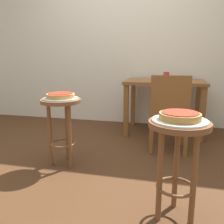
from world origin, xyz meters
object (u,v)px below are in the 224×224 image
stool_foreground (178,148)px  stool_middle (62,117)px  serving_plate_middle (61,99)px  pizza_middle (61,96)px  serving_plate_foreground (180,121)px  cup_near_edge (166,77)px  dining_table (165,89)px  condiment_shaker (170,78)px  pizza_foreground (180,116)px  wooden_chair (169,110)px

stool_foreground → stool_middle: 1.20m
serving_plate_middle → pizza_middle: (0.00, 0.00, 0.03)m
pizza_middle → serving_plate_foreground: bearing=-29.0°
cup_near_edge → stool_foreground: bearing=-86.1°
stool_foreground → pizza_middle: bearing=151.0°
serving_plate_middle → dining_table: dining_table is taller
serving_plate_foreground → cup_near_edge: (-0.12, 1.78, 0.13)m
cup_near_edge → condiment_shaker: (0.05, 0.02, -0.02)m
condiment_shaker → pizza_foreground: bearing=-87.7°
stool_foreground → wooden_chair: bearing=93.0°
cup_near_edge → wooden_chair: (0.06, -0.62, -0.32)m
pizza_middle → wooden_chair: wooden_chair is taller
serving_plate_middle → condiment_shaker: condiment_shaker is taller
stool_foreground → condiment_shaker: size_ratio=8.79×
dining_table → stool_foreground: bearing=-85.8°
cup_near_edge → serving_plate_middle: bearing=-127.8°
stool_foreground → wooden_chair: (-0.06, 1.16, -0.01)m
serving_plate_middle → cup_near_edge: 1.52m
pizza_foreground → stool_middle: bearing=151.0°
pizza_middle → condiment_shaker: condiment_shaker is taller
serving_plate_foreground → stool_middle: serving_plate_foreground is taller
serving_plate_middle → stool_middle: bearing=-90.0°
pizza_foreground → serving_plate_middle: bearing=151.0°
stool_middle → serving_plate_middle: bearing=90.0°
serving_plate_foreground → wooden_chair: 1.18m
pizza_foreground → serving_plate_foreground: bearing=0.0°
pizza_foreground → stool_middle: (-1.05, 0.58, -0.20)m
stool_foreground → pizza_foreground: 0.20m
serving_plate_foreground → condiment_shaker: bearing=92.3°
stool_middle → pizza_middle: (0.00, 0.00, 0.20)m
serving_plate_middle → condiment_shaker: 1.57m
serving_plate_foreground → pizza_middle: pizza_middle is taller
stool_middle → wooden_chair: (0.99, 0.58, -0.01)m
pizza_foreground → stool_foreground: bearing=0.0°
serving_plate_foreground → pizza_foreground: (0.00, 0.00, 0.03)m
serving_plate_middle → dining_table: 1.59m
stool_middle → serving_plate_middle: serving_plate_middle is taller
pizza_foreground → pizza_middle: (-1.05, 0.58, 0.00)m
condiment_shaker → stool_middle: bearing=-128.8°
pizza_foreground → dining_table: (-0.14, 1.88, -0.06)m
cup_near_edge → condiment_shaker: size_ratio=1.59×
stool_foreground → dining_table: bearing=94.2°
pizza_middle → wooden_chair: bearing=30.4°
pizza_middle → stool_foreground: bearing=-29.0°
condiment_shaker → dining_table: bearing=129.6°
condiment_shaker → serving_plate_middle: bearing=-128.8°
stool_foreground → dining_table: (-0.14, 1.88, 0.14)m
stool_foreground → pizza_foreground: pizza_foreground is taller
serving_plate_foreground → cup_near_edge: bearing=93.9°
pizza_middle → cup_near_edge: cup_near_edge is taller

